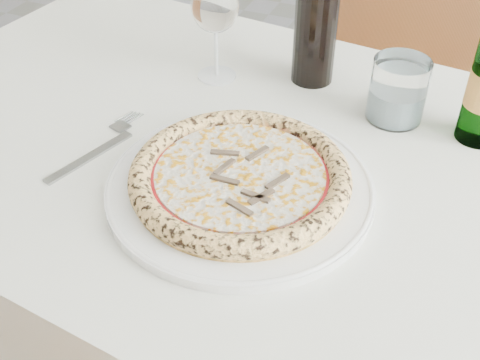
{
  "coord_description": "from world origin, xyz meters",
  "views": [
    {
      "loc": [
        0.42,
        -0.57,
        1.29
      ],
      "look_at": [
        0.19,
        0.0,
        0.78
      ],
      "focal_mm": 45.0,
      "sensor_mm": 36.0,
      "label": 1
    }
  ],
  "objects": [
    {
      "name": "pizza",
      "position": [
        0.19,
        0.0,
        0.78
      ],
      "size": [
        0.3,
        0.3,
        0.03
      ],
      "color": "gold",
      "rests_on": "plate"
    },
    {
      "name": "fork",
      "position": [
        -0.05,
        0.02,
        0.76
      ],
      "size": [
        0.06,
        0.22,
        0.0
      ],
      "color": "gray",
      "rests_on": "dining_table"
    },
    {
      "name": "dining_table",
      "position": [
        0.19,
        0.1,
        0.66
      ],
      "size": [
        1.41,
        0.94,
        0.76
      ],
      "color": "brown",
      "rests_on": "floor"
    },
    {
      "name": "wine_glass",
      "position": [
        0.03,
        0.28,
        0.88
      ],
      "size": [
        0.08,
        0.08,
        0.18
      ],
      "color": "silver",
      "rests_on": "dining_table"
    },
    {
      "name": "tumbler",
      "position": [
        0.34,
        0.27,
        0.8
      ],
      "size": [
        0.09,
        0.09,
        0.1
      ],
      "color": "white",
      "rests_on": "dining_table"
    },
    {
      "name": "plate",
      "position": [
        0.19,
        0.0,
        0.76
      ],
      "size": [
        0.36,
        0.36,
        0.02
      ],
      "color": "white",
      "rests_on": "dining_table"
    },
    {
      "name": "chair_far",
      "position": [
        0.22,
        0.95,
        0.53
      ],
      "size": [
        0.52,
        0.52,
        0.93
      ],
      "color": "brown",
      "rests_on": "floor"
    },
    {
      "name": "wine_bottle",
      "position": [
        0.18,
        0.33,
        0.88
      ],
      "size": [
        0.07,
        0.07,
        0.29
      ],
      "color": "black",
      "rests_on": "dining_table"
    }
  ]
}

